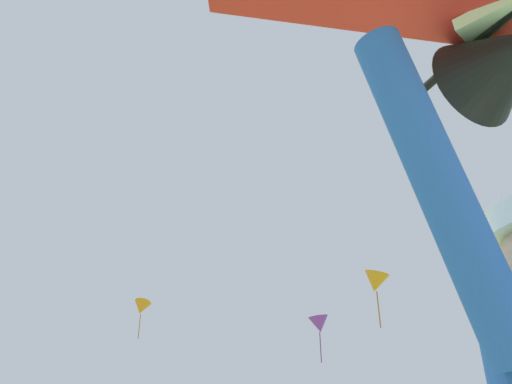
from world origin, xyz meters
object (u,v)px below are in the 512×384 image
(distant_kite_purple_far_center, at_px, (319,324))
(distant_kite_orange_overhead_distant, at_px, (141,308))
(distant_kite_orange_mid_right, at_px, (376,282))
(distant_kite_green_mid_left, at_px, (365,6))

(distant_kite_purple_far_center, xyz_separation_m, distant_kite_orange_overhead_distant, (-11.58, -7.98, -1.37))
(distant_kite_orange_mid_right, relative_size, distant_kite_green_mid_left, 1.16)
(distant_kite_purple_far_center, distance_m, distant_kite_orange_mid_right, 8.85)
(distant_kite_purple_far_center, bearing_deg, distant_kite_green_mid_left, -97.99)
(distant_kite_orange_overhead_distant, bearing_deg, distant_kite_orange_mid_right, -4.14)
(distant_kite_orange_mid_right, height_order, distant_kite_green_mid_left, distant_kite_green_mid_left)
(distant_kite_purple_far_center, xyz_separation_m, distant_kite_orange_mid_right, (0.30, -8.84, 0.33))
(distant_kite_purple_far_center, height_order, distant_kite_orange_overhead_distant, distant_kite_purple_far_center)
(distant_kite_orange_mid_right, bearing_deg, distant_kite_purple_far_center, 91.96)
(distant_kite_orange_mid_right, distance_m, distant_kite_orange_overhead_distant, 12.03)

